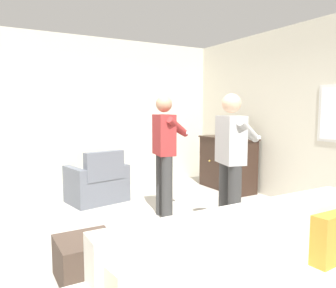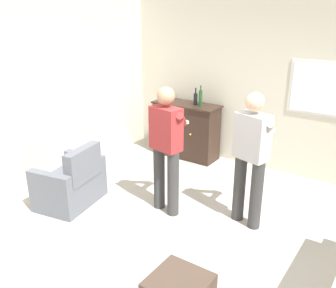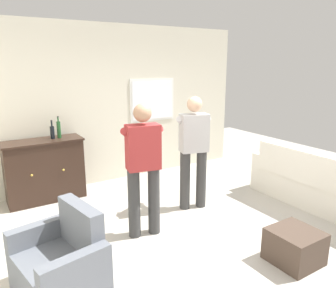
# 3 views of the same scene
# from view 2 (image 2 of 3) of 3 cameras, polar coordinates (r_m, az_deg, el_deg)

# --- Properties ---
(ground) EXTENTS (10.40, 10.40, 0.00)m
(ground) POSITION_cam_2_polar(r_m,az_deg,el_deg) (4.50, 2.15, -14.80)
(ground) COLOR #B2ADA3
(wall_back_with_window) EXTENTS (5.20, 0.15, 2.80)m
(wall_back_with_window) POSITION_cam_2_polar(r_m,az_deg,el_deg) (6.21, 15.90, 8.58)
(wall_back_with_window) COLOR beige
(wall_back_with_window) RESTS_ON ground
(wall_side_left) EXTENTS (0.12, 5.20, 2.80)m
(wall_side_left) POSITION_cam_2_polar(r_m,az_deg,el_deg) (5.69, -21.05, 6.95)
(wall_side_left) COLOR beige
(wall_side_left) RESTS_ON ground
(armchair) EXTENTS (0.79, 0.98, 0.85)m
(armchair) POSITION_cam_2_polar(r_m,az_deg,el_deg) (5.33, -14.48, -5.92)
(armchair) COLOR slate
(armchair) RESTS_ON ground
(sideboard_cabinet) EXTENTS (1.20, 0.49, 0.98)m
(sideboard_cabinet) POSITION_cam_2_polar(r_m,az_deg,el_deg) (6.70, 2.77, 2.13)
(sideboard_cabinet) COLOR black
(sideboard_cabinet) RESTS_ON ground
(bottle_wine_green) EXTENTS (0.06, 0.06, 0.35)m
(bottle_wine_green) POSITION_cam_2_polar(r_m,az_deg,el_deg) (6.40, 4.97, 7.05)
(bottle_wine_green) COLOR #1E4C23
(bottle_wine_green) RESTS_ON sideboard_cabinet
(bottle_liquor_amber) EXTENTS (0.07, 0.07, 0.29)m
(bottle_liquor_amber) POSITION_cam_2_polar(r_m,az_deg,el_deg) (6.46, 4.21, 6.92)
(bottle_liquor_amber) COLOR black
(bottle_liquor_amber) RESTS_ON sideboard_cabinet
(person_standing_left) EXTENTS (0.55, 0.51, 1.68)m
(person_standing_left) POSITION_cam_2_polar(r_m,az_deg,el_deg) (4.72, -0.21, -0.12)
(person_standing_left) COLOR #383838
(person_standing_left) RESTS_ON ground
(person_standing_right) EXTENTS (0.54, 0.52, 1.68)m
(person_standing_right) POSITION_cam_2_polar(r_m,az_deg,el_deg) (4.55, 12.58, -1.46)
(person_standing_right) COLOR #383838
(person_standing_right) RESTS_ON ground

